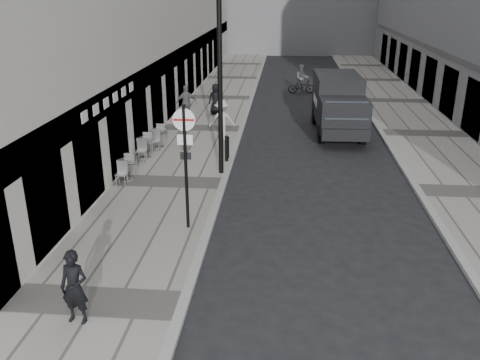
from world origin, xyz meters
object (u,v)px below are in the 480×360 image
object	(u,v)px
panel_van	(338,102)
cyclist	(301,82)
lamppost	(220,70)
walking_man	(74,287)
sign_post	(185,151)

from	to	relation	value
panel_van	cyclist	distance (m)	9.90
cyclist	lamppost	bearing A→B (deg)	-110.82
walking_man	lamppost	xyz separation A→B (m)	(1.91, 9.52, 3.09)
panel_van	cyclist	bearing A→B (deg)	97.37
walking_man	cyclist	world-z (taller)	cyclist
lamppost	panel_van	bearing A→B (deg)	53.42
lamppost	cyclist	bearing A→B (deg)	78.18
lamppost	panel_van	world-z (taller)	lamppost
panel_van	cyclist	size ratio (longest dim) A/B	3.06
lamppost	cyclist	xyz separation A→B (m)	(3.45, 16.47, -3.29)
walking_man	sign_post	bearing A→B (deg)	78.33
walking_man	lamppost	distance (m)	10.19
sign_post	lamppost	xyz separation A→B (m)	(0.40, 4.80, 1.55)
lamppost	panel_van	distance (m)	8.74
sign_post	cyclist	world-z (taller)	sign_post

